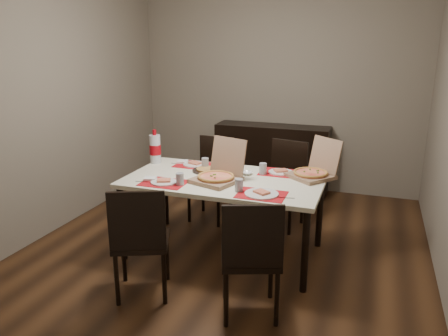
# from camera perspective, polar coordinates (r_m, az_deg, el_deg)

# --- Properties ---
(ground) EXTENTS (3.80, 4.00, 0.02)m
(ground) POSITION_cam_1_polar(r_m,az_deg,el_deg) (4.48, 0.72, -9.99)
(ground) COLOR #472A16
(ground) RESTS_ON ground
(room_walls) EXTENTS (3.84, 4.02, 2.62)m
(room_walls) POSITION_cam_1_polar(r_m,az_deg,el_deg) (4.44, 2.63, 13.17)
(room_walls) COLOR gray
(room_walls) RESTS_ON ground
(sideboard) EXTENTS (1.50, 0.40, 0.90)m
(sideboard) POSITION_cam_1_polar(r_m,az_deg,el_deg) (5.93, 6.24, 1.27)
(sideboard) COLOR black
(sideboard) RESTS_ON ground
(dining_table) EXTENTS (1.80, 1.00, 0.75)m
(dining_table) POSITION_cam_1_polar(r_m,az_deg,el_deg) (4.05, 0.00, -2.26)
(dining_table) COLOR #EFEAC9
(dining_table) RESTS_ON ground
(chair_near_left) EXTENTS (0.55, 0.55, 0.93)m
(chair_near_left) POSITION_cam_1_polar(r_m,az_deg,el_deg) (3.46, -10.90, -8.96)
(chair_near_left) COLOR black
(chair_near_left) RESTS_ON ground
(chair_near_right) EXTENTS (0.54, 0.54, 0.93)m
(chair_near_right) POSITION_cam_1_polar(r_m,az_deg,el_deg) (3.17, 3.55, -11.19)
(chair_near_right) COLOR black
(chair_near_right) RESTS_ON ground
(chair_far_left) EXTENTS (0.45, 0.45, 0.93)m
(chair_far_left) POSITION_cam_1_polar(r_m,az_deg,el_deg) (4.97, -1.47, -0.84)
(chair_far_left) COLOR black
(chair_far_left) RESTS_ON ground
(chair_far_right) EXTENTS (0.50, 0.50, 0.93)m
(chair_far_right) POSITION_cam_1_polar(r_m,az_deg,el_deg) (4.83, 7.90, -1.52)
(chair_far_right) COLOR black
(chair_far_right) RESTS_ON ground
(setting_near_left) EXTENTS (0.46, 0.30, 0.11)m
(setting_near_left) POSITION_cam_1_polar(r_m,az_deg,el_deg) (3.92, -7.53, -1.68)
(setting_near_left) COLOR red
(setting_near_left) RESTS_ON dining_table
(setting_near_right) EXTENTS (0.51, 0.30, 0.11)m
(setting_near_right) POSITION_cam_1_polar(r_m,az_deg,el_deg) (3.63, 4.20, -3.10)
(setting_near_right) COLOR red
(setting_near_right) RESTS_ON dining_table
(setting_far_left) EXTENTS (0.46, 0.30, 0.11)m
(setting_far_left) POSITION_cam_1_polar(r_m,az_deg,el_deg) (4.44, -3.66, 0.55)
(setting_far_left) COLOR red
(setting_far_left) RESTS_ON dining_table
(setting_far_right) EXTENTS (0.48, 0.30, 0.11)m
(setting_far_right) POSITION_cam_1_polar(r_m,az_deg,el_deg) (4.21, 6.78, -0.41)
(setting_far_right) COLOR red
(setting_far_right) RESTS_ON dining_table
(napkin_loose) EXTENTS (0.15, 0.15, 0.02)m
(napkin_loose) POSITION_cam_1_polar(r_m,az_deg,el_deg) (3.91, 0.20, -1.80)
(napkin_loose) COLOR white
(napkin_loose) RESTS_ON dining_table
(pizza_box_center) EXTENTS (0.48, 0.51, 0.37)m
(pizza_box_center) POSITION_cam_1_polar(r_m,az_deg,el_deg) (3.94, -0.77, -0.92)
(pizza_box_center) COLOR #8A6A50
(pizza_box_center) RESTS_ON dining_table
(pizza_box_right) EXTENTS (0.52, 0.53, 0.36)m
(pizza_box_right) POSITION_cam_1_polar(r_m,az_deg,el_deg) (4.13, 11.57, -0.44)
(pizza_box_right) COLOR #8A6A50
(pizza_box_right) RESTS_ON dining_table
(faina_plate) EXTENTS (0.28, 0.28, 0.03)m
(faina_plate) POSITION_cam_1_polar(r_m,az_deg,el_deg) (4.25, -2.29, -0.27)
(faina_plate) COLOR black
(faina_plate) RESTS_ON dining_table
(dip_bowl) EXTENTS (0.11, 0.11, 0.03)m
(dip_bowl) POSITION_cam_1_polar(r_m,az_deg,el_deg) (4.15, 2.99, -0.68)
(dip_bowl) COLOR white
(dip_bowl) RESTS_ON dining_table
(soda_bottle) EXTENTS (0.12, 0.12, 0.35)m
(soda_bottle) POSITION_cam_1_polar(r_m,az_deg,el_deg) (4.57, -8.98, 2.48)
(soda_bottle) COLOR silver
(soda_bottle) RESTS_ON dining_table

